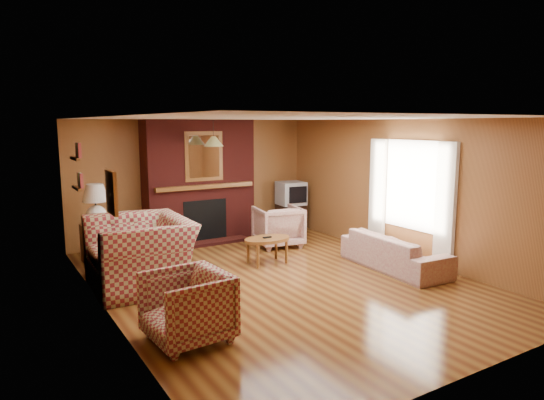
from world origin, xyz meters
TOP-DOWN VIEW (x-y plane):
  - floor at (0.00, 0.00)m, footprint 6.50×6.50m
  - ceiling at (0.00, 0.00)m, footprint 6.50×6.50m
  - wall_back at (0.00, 3.25)m, footprint 6.50×0.00m
  - wall_front at (0.00, -3.25)m, footprint 6.50×0.00m
  - wall_left at (-2.50, 0.00)m, footprint 0.00×6.50m
  - wall_right at (2.50, 0.00)m, footprint 0.00×6.50m
  - fireplace at (0.00, 2.98)m, footprint 2.20×0.82m
  - window_right at (2.45, -0.20)m, footprint 0.10×1.85m
  - bookshelf at (-2.44, 1.90)m, footprint 0.09×0.55m
  - botanical_print at (-2.47, -0.30)m, footprint 0.05×0.40m
  - pendant_light at (0.00, 2.30)m, footprint 0.36×0.36m
  - plaid_loveseat at (-1.85, 0.85)m, footprint 1.38×1.57m
  - plaid_armchair at (-1.95, -1.19)m, footprint 0.90×0.87m
  - floral_sofa at (1.90, -0.44)m, footprint 0.88×1.96m
  - floral_armchair at (1.08, 1.79)m, footprint 0.97×0.99m
  - coffee_table at (0.30, 0.88)m, footprint 0.82×0.51m
  - side_table at (-2.10, 2.45)m, footprint 0.50×0.50m
  - table_lamp at (-2.10, 2.45)m, footprint 0.42×0.42m
  - tv_stand at (2.05, 2.80)m, footprint 0.54×0.50m
  - crt_tv at (2.05, 2.79)m, footprint 0.60×0.59m

SIDE VIEW (x-z plane):
  - floor at x=0.00m, z-range 0.00..0.00m
  - floral_sofa at x=1.90m, z-range 0.00..0.56m
  - tv_stand at x=2.05m, z-range 0.00..0.57m
  - side_table at x=-2.10m, z-range 0.00..0.64m
  - coffee_table at x=0.30m, z-range 0.15..0.61m
  - plaid_armchair at x=-1.95m, z-range 0.00..0.77m
  - floral_armchair at x=1.08m, z-range 0.00..0.77m
  - plaid_loveseat at x=-1.85m, z-range 0.00..0.99m
  - crt_tv at x=2.05m, z-range 0.57..1.07m
  - table_lamp at x=-2.10m, z-range 0.68..1.37m
  - window_right at x=2.45m, z-range 0.13..2.13m
  - fireplace at x=0.00m, z-range -0.02..2.38m
  - wall_back at x=0.00m, z-range -2.05..4.45m
  - wall_front at x=0.00m, z-range -2.05..4.45m
  - wall_left at x=-2.50m, z-range -2.05..4.45m
  - wall_right at x=2.50m, z-range -2.05..4.45m
  - botanical_print at x=-2.47m, z-range 1.30..1.80m
  - bookshelf at x=-2.44m, z-range 1.31..2.02m
  - pendant_light at x=0.00m, z-range 1.76..2.24m
  - ceiling at x=0.00m, z-range 2.40..2.40m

